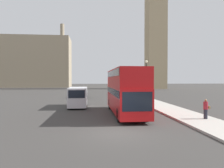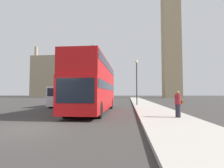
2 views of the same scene
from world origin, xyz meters
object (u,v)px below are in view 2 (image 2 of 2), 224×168
Objects in this scene: clock_tower at (170,4)px; parked_sedan at (89,98)px; white_van at (65,96)px; pedestrian at (178,104)px; red_double_decker_bus at (94,84)px; street_lamp at (137,75)px.

clock_tower reaches higher than parked_sedan.
clock_tower is 16.03× the size of parked_sedan.
parked_sedan is at bearing -123.80° from clock_tower.
white_van is 1.22× the size of parked_sedan.
clock_tower reaches higher than pedestrian.
red_double_decker_bus is (-19.59, -54.58, -34.56)m from clock_tower.
street_lamp is at bearing -108.34° from clock_tower.
white_van is 14.05m from pedestrian.
street_lamp is at bearing -52.98° from parked_sedan.
street_lamp reaches higher than pedestrian.
white_van is 3.54× the size of pedestrian.
clock_tower reaches higher than white_van.
clock_tower is 13.00× the size of street_lamp.
pedestrian is at bearing -103.31° from clock_tower.
clock_tower reaches higher than red_double_decker_bus.
red_double_decker_bus is at bearing 146.28° from pedestrian.
clock_tower reaches higher than street_lamp.
parked_sedan is at bearing 127.02° from street_lamp.
parked_sedan is (-8.47, 11.23, -3.08)m from street_lamp.
pedestrian reaches higher than parked_sedan.
red_double_decker_bus is 7.35m from white_van.
pedestrian is 11.62m from street_lamp.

